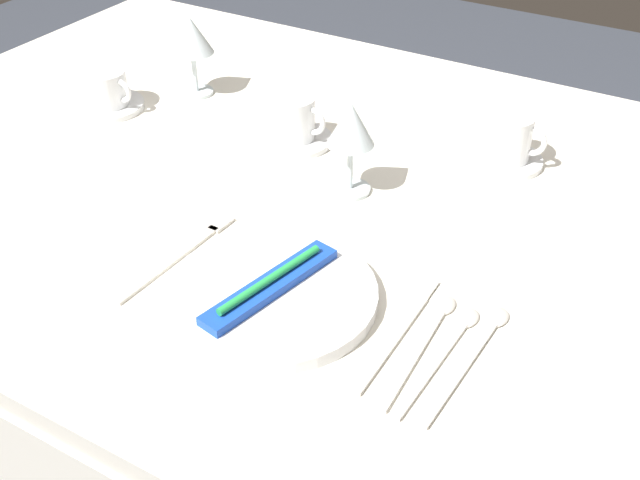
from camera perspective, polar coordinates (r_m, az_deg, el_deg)
dining_table at (r=1.24m, az=2.67°, el=-0.12°), size 1.80×1.11×0.74m
dinner_plate at (r=0.99m, az=-3.53°, el=-3.97°), size 0.27×0.27×0.02m
toothbrush_package at (r=0.98m, az=-3.56°, el=-3.22°), size 0.08×0.21×0.02m
fork_outer at (r=1.09m, az=-9.86°, el=-0.91°), size 0.03×0.23×0.00m
dinner_knife at (r=0.95m, az=5.37°, el=-6.77°), size 0.02×0.22×0.00m
spoon_soup at (r=0.95m, az=7.60°, el=-6.73°), size 0.03×0.22×0.01m
spoon_dessert at (r=0.94m, az=9.04°, el=-7.48°), size 0.03×0.21×0.01m
spoon_tea at (r=0.95m, az=11.05°, el=-7.62°), size 0.03×0.22×0.01m
saucer_left at (r=1.31m, az=12.95°, el=5.61°), size 0.13×0.13×0.01m
coffee_cup_left at (r=1.29m, az=13.27°, el=7.19°), size 0.10×0.08×0.07m
saucer_right at (r=1.34m, az=-1.89°, el=7.19°), size 0.13×0.13×0.01m
coffee_cup_right at (r=1.32m, az=-1.85°, el=8.73°), size 0.10×0.07×0.07m
saucer_far at (r=1.50m, az=-15.03°, el=9.27°), size 0.13×0.13×0.01m
coffee_cup_far at (r=1.49m, az=-15.20°, el=10.49°), size 0.11×0.08×0.06m
wine_glass_centre at (r=1.16m, az=2.23°, el=7.93°), size 0.07×0.07×0.15m
wine_glass_left at (r=1.49m, az=-9.19°, el=14.04°), size 0.08×0.08×0.15m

